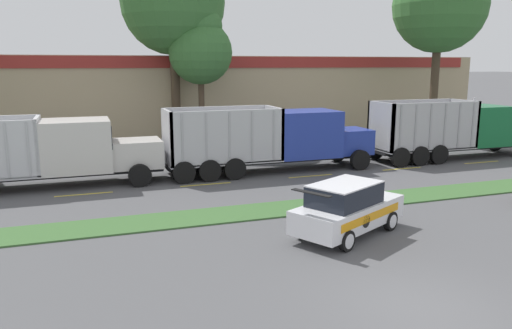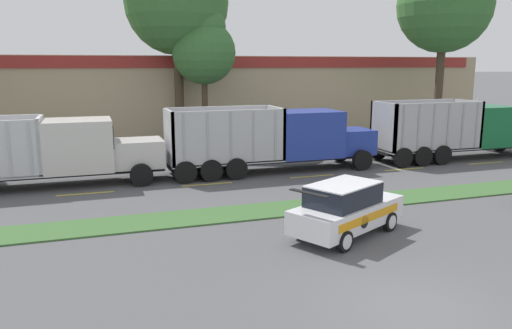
% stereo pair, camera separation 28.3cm
% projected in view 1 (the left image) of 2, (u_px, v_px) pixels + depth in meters
% --- Properties ---
extents(ground_plane, '(600.00, 600.00, 0.00)m').
position_uv_depth(ground_plane, '(420.00, 308.00, 11.46)').
color(ground_plane, '#515154').
extents(grass_verge, '(120.00, 1.96, 0.06)m').
position_uv_depth(grass_verge, '(282.00, 209.00, 19.24)').
color(grass_verge, '#3D6633').
rests_on(grass_verge, ground_plane).
extents(centre_line_3, '(2.40, 0.14, 0.01)m').
position_uv_depth(centre_line_3, '(84.00, 194.00, 21.52)').
color(centre_line_3, yellow).
rests_on(centre_line_3, ground_plane).
extents(centre_line_4, '(2.40, 0.14, 0.01)m').
position_uv_depth(centre_line_4, '(206.00, 184.00, 23.27)').
color(centre_line_4, yellow).
rests_on(centre_line_4, ground_plane).
extents(centre_line_5, '(2.40, 0.14, 0.01)m').
position_uv_depth(centre_line_5, '(311.00, 176.00, 25.03)').
color(centre_line_5, yellow).
rests_on(centre_line_5, ground_plane).
extents(centre_line_6, '(2.40, 0.14, 0.01)m').
position_uv_depth(centre_line_6, '(402.00, 169.00, 26.79)').
color(centre_line_6, yellow).
rests_on(centre_line_6, ground_plane).
extents(centre_line_7, '(2.40, 0.14, 0.01)m').
position_uv_depth(centre_line_7, '(482.00, 162.00, 28.54)').
color(centre_line_7, yellow).
rests_on(centre_line_7, ground_plane).
extents(dump_truck_lead, '(11.10, 2.82, 3.38)m').
position_uv_depth(dump_truck_lead, '(288.00, 139.00, 26.18)').
color(dump_truck_lead, black).
rests_on(dump_truck_lead, ground_plane).
extents(dump_truck_mid, '(10.89, 2.78, 3.65)m').
position_uv_depth(dump_truck_mid, '(468.00, 131.00, 29.83)').
color(dump_truck_mid, black).
rests_on(dump_truck_mid, ground_plane).
extents(dump_truck_trail, '(11.98, 2.84, 3.23)m').
position_uv_depth(dump_truck_trail, '(51.00, 153.00, 22.51)').
color(dump_truck_trail, black).
rests_on(dump_truck_trail, ground_plane).
extents(rally_car, '(4.60, 3.49, 1.81)m').
position_uv_depth(rally_car, '(347.00, 208.00, 16.24)').
color(rally_car, white).
rests_on(rally_car, ground_plane).
extents(traffic_cone, '(0.40, 0.40, 0.50)m').
position_uv_depth(traffic_cone, '(354.00, 210.00, 18.36)').
color(traffic_cone, black).
rests_on(traffic_cone, ground_plane).
extents(store_building_backdrop, '(43.60, 12.10, 6.11)m').
position_uv_depth(store_building_backdrop, '(209.00, 94.00, 42.14)').
color(store_building_backdrop, tan).
rests_on(store_building_backdrop, ground_plane).
extents(tree_behind_left, '(4.22, 4.22, 9.45)m').
position_uv_depth(tree_behind_left, '(200.00, 46.00, 32.92)').
color(tree_behind_left, '#473828').
rests_on(tree_behind_left, ground_plane).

